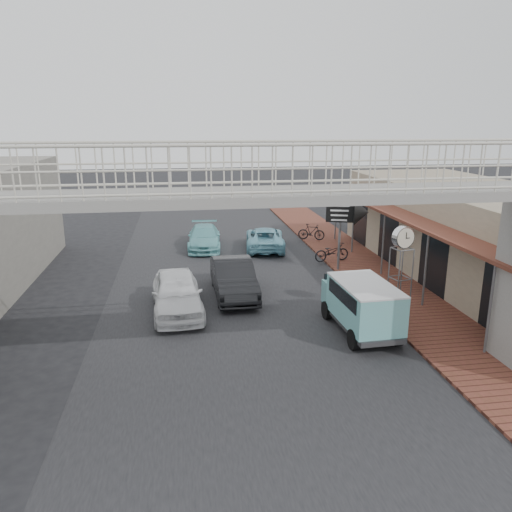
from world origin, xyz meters
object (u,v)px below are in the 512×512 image
object	(u,v)px
motorcycle_near	(332,252)
dark_sedan	(234,278)
angkot_curb	(265,238)
motorcycle_far	(311,232)
street_clock	(403,242)
white_hatchback	(177,293)
angkot_van	(362,300)
angkot_far	(204,237)
arrow_sign	(359,213)

from	to	relation	value
motorcycle_near	dark_sedan	bearing A→B (deg)	116.98
motorcycle_near	angkot_curb	bearing A→B (deg)	30.63
motorcycle_far	street_clock	size ratio (longest dim) A/B	0.49
angkot_curb	motorcycle_far	world-z (taller)	angkot_curb
angkot_curb	street_clock	size ratio (longest dim) A/B	1.35
dark_sedan	angkot_curb	bearing A→B (deg)	69.73
white_hatchback	angkot_van	xyz separation A→B (m)	(6.04, -2.71, 0.37)
angkot_van	street_clock	size ratio (longest dim) A/B	1.15
angkot_far	motorcycle_near	distance (m)	7.22
motorcycle_near	angkot_van	bearing A→B (deg)	159.63
angkot_van	motorcycle_far	world-z (taller)	angkot_van
motorcycle_far	motorcycle_near	bearing A→B (deg)	-158.55
white_hatchback	dark_sedan	distance (m)	2.70
dark_sedan	motorcycle_far	world-z (taller)	dark_sedan
white_hatchback	street_clock	size ratio (longest dim) A/B	1.37
angkot_curb	angkot_van	xyz separation A→B (m)	(1.30, -11.49, 0.52)
motorcycle_far	angkot_far	bearing A→B (deg)	120.07
street_clock	angkot_far	bearing A→B (deg)	106.98
white_hatchback	arrow_sign	world-z (taller)	arrow_sign
arrow_sign	street_clock	bearing A→B (deg)	-75.87
motorcycle_near	street_clock	bearing A→B (deg)	172.72
street_clock	dark_sedan	bearing A→B (deg)	138.46
arrow_sign	angkot_far	bearing A→B (deg)	158.08
angkot_van	motorcycle_near	distance (m)	8.38
dark_sedan	motorcycle_far	distance (m)	10.20
angkot_far	street_clock	world-z (taller)	street_clock
motorcycle_far	arrow_sign	size ratio (longest dim) A/B	0.47
angkot_curb	arrow_sign	world-z (taller)	arrow_sign
angkot_far	angkot_van	size ratio (longest dim) A/B	1.15
white_hatchback	motorcycle_near	size ratio (longest dim) A/B	2.43
dark_sedan	angkot_curb	distance (m)	7.68
angkot_curb	angkot_far	bearing A→B (deg)	-3.68
angkot_van	arrow_sign	xyz separation A→B (m)	(2.17, 6.56, 1.67)
angkot_far	motorcycle_far	world-z (taller)	angkot_far
motorcycle_far	street_clock	world-z (taller)	street_clock
angkot_far	white_hatchback	bearing A→B (deg)	-95.29
arrow_sign	motorcycle_near	bearing A→B (deg)	129.52
angkot_far	motorcycle_far	bearing A→B (deg)	9.97
dark_sedan	motorcycle_far	size ratio (longest dim) A/B	2.85
angkot_van	motorcycle_far	distance (m)	12.96
dark_sedan	angkot_van	distance (m)	5.70
motorcycle_near	street_clock	distance (m)	7.35
white_hatchback	dark_sedan	bearing A→B (deg)	30.88
street_clock	angkot_curb	bearing A→B (deg)	93.54
angkot_far	motorcycle_near	world-z (taller)	angkot_far
angkot_van	street_clock	xyz separation A→B (m)	(1.84, 1.22, 1.63)
dark_sedan	angkot_far	xyz separation A→B (m)	(-0.77, 7.91, -0.11)
motorcycle_far	street_clock	xyz separation A→B (m)	(0.16, -11.62, 2.19)
street_clock	angkot_van	bearing A→B (deg)	-159.86
dark_sedan	motorcycle_far	xyz separation A→B (m)	(5.48, 8.61, -0.16)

